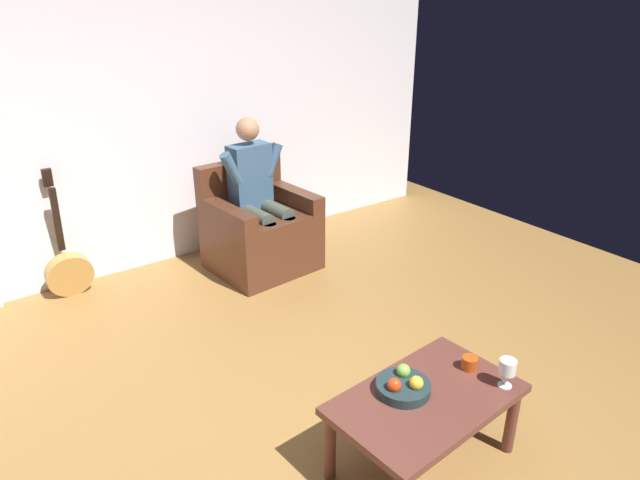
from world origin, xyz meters
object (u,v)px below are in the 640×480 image
object	(u,v)px
fruit_bowl	(403,386)
candle_jar	(470,363)
coffee_table	(426,407)
wine_glass_near	(507,368)
guitar	(68,269)
person_seated	(258,192)
armchair	(259,232)

from	to	relation	value
fruit_bowl	candle_jar	world-z (taller)	fruit_bowl
fruit_bowl	coffee_table	bearing A→B (deg)	126.99
wine_glass_near	guitar	bearing A→B (deg)	-66.16
person_seated	coffee_table	world-z (taller)	person_seated
person_seated	candle_jar	world-z (taller)	person_seated
coffee_table	person_seated	bearing A→B (deg)	-101.35
person_seated	guitar	distance (m)	1.62
wine_glass_near	fruit_bowl	size ratio (longest dim) A/B	0.57
coffee_table	candle_jar	distance (m)	0.35
fruit_bowl	candle_jar	bearing A→B (deg)	170.79
person_seated	guitar	xyz separation A→B (m)	(1.48, -0.46, -0.47)
guitar	wine_glass_near	world-z (taller)	guitar
armchair	guitar	world-z (taller)	guitar
armchair	fruit_bowl	xyz separation A→B (m)	(0.56, 2.37, 0.13)
armchair	person_seated	world-z (taller)	person_seated
coffee_table	candle_jar	size ratio (longest dim) A/B	11.76
armchair	coffee_table	size ratio (longest dim) A/B	0.93
armchair	candle_jar	distance (m)	2.44
guitar	candle_jar	distance (m)	3.18
person_seated	wine_glass_near	bearing A→B (deg)	82.46
coffee_table	candle_jar	xyz separation A→B (m)	(-0.34, -0.03, 0.10)
armchair	person_seated	distance (m)	0.36
guitar	candle_jar	xyz separation A→B (m)	(-1.33, 2.88, 0.24)
armchair	person_seated	bearing A→B (deg)	90.00
fruit_bowl	candle_jar	size ratio (longest dim) A/B	3.24
wine_glass_near	coffee_table	bearing A→B (deg)	-24.92
coffee_table	wine_glass_near	distance (m)	0.44
candle_jar	wine_glass_near	bearing A→B (deg)	99.42
wine_glass_near	candle_jar	size ratio (longest dim) A/B	1.84
coffee_table	fruit_bowl	xyz separation A→B (m)	(0.07, -0.09, 0.10)
armchair	fruit_bowl	bearing A→B (deg)	71.76
person_seated	coffee_table	xyz separation A→B (m)	(0.49, 2.45, -0.33)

